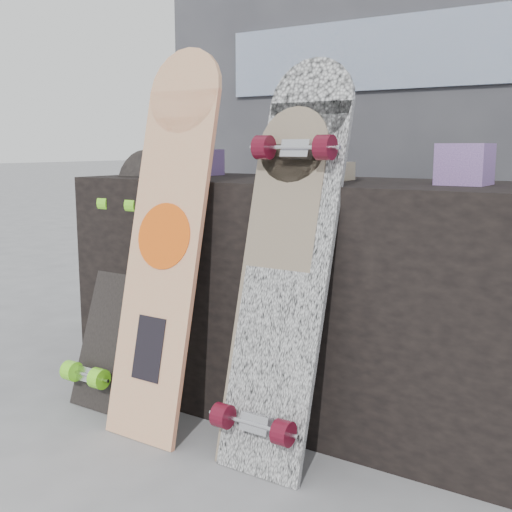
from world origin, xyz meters
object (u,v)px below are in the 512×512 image
Objects in this scene: longboard_geisha at (166,231)px; longboard_celtic at (276,275)px; skateboard_dark at (117,273)px; vendor_table at (303,295)px; longboard_cascadia at (288,254)px.

longboard_celtic is (0.40, 0.02, -0.10)m from longboard_geisha.
skateboard_dark is (-0.71, 0.06, -0.08)m from longboard_celtic.
longboard_geisha is at bearing -125.99° from vendor_table.
longboard_celtic is at bearing -4.81° from skateboard_dark.
skateboard_dark is at bearing 175.19° from longboard_celtic.
longboard_geisha is 0.41m from longboard_celtic.
longboard_cascadia is (0.43, 0.03, -0.04)m from longboard_geisha.
longboard_geisha reaches higher than vendor_table.
longboard_cascadia is at bearing -67.32° from vendor_table.
longboard_geisha is 1.05× the size of longboard_cascadia.
skateboard_dark is (-0.31, 0.08, -0.18)m from longboard_geisha.
longboard_celtic is 1.14× the size of skateboard_dark.
vendor_table is 1.37× the size of longboard_cascadia.
longboard_cascadia is (0.15, -0.36, 0.21)m from vendor_table.
longboard_cascadia is at bearing -3.94° from skateboard_dark.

